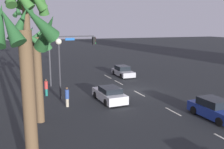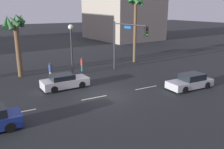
# 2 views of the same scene
# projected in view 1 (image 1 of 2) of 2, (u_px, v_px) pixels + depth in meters

# --- Properties ---
(ground_plane) EXTENTS (220.00, 220.00, 0.00)m
(ground_plane) POSITION_uv_depth(u_px,v_px,m) (134.00, 91.00, 26.52)
(ground_plane) COLOR #232628
(lane_stripe_2) EXTENTS (2.12, 0.14, 0.01)m
(lane_stripe_2) POSITION_uv_depth(u_px,v_px,m) (173.00, 112.00, 20.12)
(lane_stripe_2) COLOR silver
(lane_stripe_2) RESTS_ON ground_plane
(lane_stripe_3) EXTENTS (2.33, 0.14, 0.01)m
(lane_stripe_3) POSITION_uv_depth(u_px,v_px,m) (139.00, 94.00, 25.49)
(lane_stripe_3) COLOR silver
(lane_stripe_3) RESTS_ON ground_plane
(lane_stripe_4) EXTENTS (2.51, 0.14, 0.01)m
(lane_stripe_4) POSITION_uv_depth(u_px,v_px,m) (119.00, 82.00, 30.50)
(lane_stripe_4) COLOR silver
(lane_stripe_4) RESTS_ON ground_plane
(lane_stripe_5) EXTENTS (2.56, 0.14, 0.01)m
(lane_stripe_5) POSITION_uv_depth(u_px,v_px,m) (108.00, 77.00, 34.04)
(lane_stripe_5) COLOR silver
(lane_stripe_5) RESTS_ON ground_plane
(car_0) EXTENTS (4.55, 1.95, 1.39)m
(car_0) POSITION_uv_depth(u_px,v_px,m) (123.00, 71.00, 34.37)
(car_0) COLOR #B7B7BC
(car_0) RESTS_ON ground_plane
(car_2) EXTENTS (4.23, 1.91, 1.46)m
(car_2) POSITION_uv_depth(u_px,v_px,m) (215.00, 109.00, 18.57)
(car_2) COLOR navy
(car_2) RESTS_ON ground_plane
(car_3) EXTENTS (4.41, 2.05, 1.35)m
(car_3) POSITION_uv_depth(u_px,v_px,m) (109.00, 94.00, 22.83)
(car_3) COLOR silver
(car_3) RESTS_ON ground_plane
(traffic_signal) EXTENTS (0.91, 5.77, 5.84)m
(traffic_signal) POSITION_uv_depth(u_px,v_px,m) (67.00, 50.00, 28.81)
(traffic_signal) COLOR #38383D
(traffic_signal) RESTS_ON ground_plane
(streetlamp) EXTENTS (0.56, 0.56, 5.65)m
(streetlamp) POSITION_uv_depth(u_px,v_px,m) (59.00, 57.00, 22.86)
(streetlamp) COLOR #2D2D33
(streetlamp) RESTS_ON ground_plane
(pedestrian_0) EXTENTS (0.47, 0.47, 1.67)m
(pedestrian_0) POSITION_uv_depth(u_px,v_px,m) (46.00, 87.00, 24.53)
(pedestrian_0) COLOR #1E7266
(pedestrian_0) RESTS_ON ground_plane
(pedestrian_1) EXTENTS (0.49, 0.49, 1.71)m
(pedestrian_1) POSITION_uv_depth(u_px,v_px,m) (67.00, 97.00, 21.17)
(pedestrian_1) COLOR #B2A58C
(pedestrian_1) RESTS_ON ground_plane
(palm_tree_0) EXTENTS (2.50, 2.37, 6.97)m
(palm_tree_0) POSITION_uv_depth(u_px,v_px,m) (37.00, 53.00, 17.00)
(palm_tree_0) COLOR brown
(palm_tree_0) RESTS_ON ground_plane
(palm_tree_1) EXTENTS (2.37, 2.56, 9.26)m
(palm_tree_1) POSITION_uv_depth(u_px,v_px,m) (26.00, 16.00, 13.33)
(palm_tree_1) COLOR brown
(palm_tree_1) RESTS_ON ground_plane
(palm_tree_2) EXTENTS (2.85, 2.83, 9.61)m
(palm_tree_2) POSITION_uv_depth(u_px,v_px,m) (25.00, 21.00, 30.60)
(palm_tree_2) COLOR brown
(palm_tree_2) RESTS_ON ground_plane
(palm_tree_3) EXTENTS (2.44, 2.56, 7.65)m
(palm_tree_3) POSITION_uv_depth(u_px,v_px,m) (27.00, 65.00, 9.16)
(palm_tree_3) COLOR brown
(palm_tree_3) RESTS_ON ground_plane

